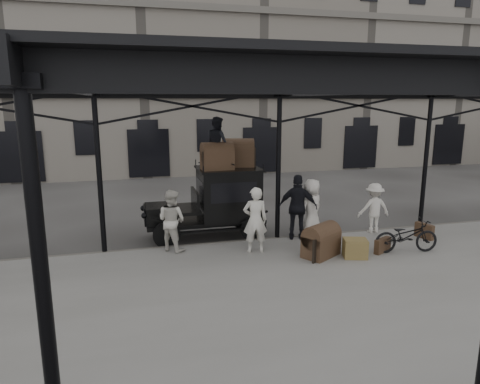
{
  "coord_description": "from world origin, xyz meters",
  "views": [
    {
      "loc": [
        -4.17,
        -9.69,
        4.2
      ],
      "look_at": [
        -1.27,
        1.6,
        1.7
      ],
      "focal_mm": 32.0,
      "sensor_mm": 36.0,
      "label": 1
    }
  ],
  "objects_px": {
    "bicycle": "(406,236)",
    "steamer_trunk_roof_near": "(217,158)",
    "steamer_trunk_platform": "(321,243)",
    "taxi": "(219,199)",
    "porter_official": "(298,207)",
    "porter_left": "(255,220)"
  },
  "relations": [
    {
      "from": "bicycle",
      "to": "steamer_trunk_roof_near",
      "type": "xyz_separation_m",
      "value": [
        -4.62,
        2.83,
        1.91
      ]
    },
    {
      "from": "steamer_trunk_roof_near",
      "to": "steamer_trunk_platform",
      "type": "height_order",
      "value": "steamer_trunk_roof_near"
    },
    {
      "from": "bicycle",
      "to": "steamer_trunk_roof_near",
      "type": "distance_m",
      "value": 5.75
    },
    {
      "from": "taxi",
      "to": "bicycle",
      "type": "relative_size",
      "value": 2.07
    },
    {
      "from": "bicycle",
      "to": "steamer_trunk_platform",
      "type": "relative_size",
      "value": 1.76
    },
    {
      "from": "steamer_trunk_roof_near",
      "to": "porter_official",
      "type": "bearing_deg",
      "value": -28.75
    },
    {
      "from": "porter_left",
      "to": "steamer_trunk_roof_near",
      "type": "height_order",
      "value": "steamer_trunk_roof_near"
    },
    {
      "from": "porter_left",
      "to": "bicycle",
      "type": "height_order",
      "value": "porter_left"
    },
    {
      "from": "taxi",
      "to": "porter_official",
      "type": "distance_m",
      "value": 2.47
    },
    {
      "from": "taxi",
      "to": "porter_left",
      "type": "distance_m",
      "value": 2.13
    },
    {
      "from": "bicycle",
      "to": "steamer_trunk_platform",
      "type": "bearing_deg",
      "value": 90.27
    },
    {
      "from": "taxi",
      "to": "steamer_trunk_roof_near",
      "type": "xyz_separation_m",
      "value": [
        -0.08,
        -0.25,
        1.32
      ]
    },
    {
      "from": "taxi",
      "to": "steamer_trunk_platform",
      "type": "relative_size",
      "value": 3.63
    },
    {
      "from": "porter_left",
      "to": "bicycle",
      "type": "relative_size",
      "value": 1.02
    },
    {
      "from": "taxi",
      "to": "porter_left",
      "type": "xyz_separation_m",
      "value": [
        0.58,
        -2.04,
        -0.15
      ]
    },
    {
      "from": "porter_left",
      "to": "steamer_trunk_roof_near",
      "type": "xyz_separation_m",
      "value": [
        -0.66,
        1.79,
        1.47
      ]
    },
    {
      "from": "bicycle",
      "to": "steamer_trunk_platform",
      "type": "distance_m",
      "value": 2.37
    },
    {
      "from": "bicycle",
      "to": "steamer_trunk_roof_near",
      "type": "bearing_deg",
      "value": 66.39
    },
    {
      "from": "porter_left",
      "to": "steamer_trunk_roof_near",
      "type": "relative_size",
      "value": 1.94
    },
    {
      "from": "porter_left",
      "to": "porter_official",
      "type": "height_order",
      "value": "porter_official"
    },
    {
      "from": "bicycle",
      "to": "porter_left",
      "type": "bearing_deg",
      "value": 83.15
    },
    {
      "from": "porter_left",
      "to": "bicycle",
      "type": "bearing_deg",
      "value": 172.02
    }
  ]
}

